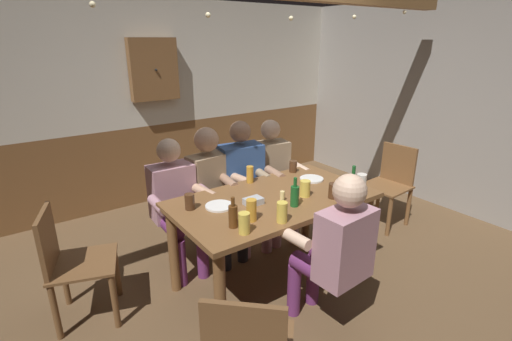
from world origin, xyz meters
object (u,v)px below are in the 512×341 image
at_px(person_1, 214,188).
at_px(pint_glass_0, 190,202).
at_px(pint_glass_4, 334,191).
at_px(person_2, 244,179).
at_px(pint_glass_5, 361,183).
at_px(bottle_2, 233,216).
at_px(plate_0, 219,206).
at_px(pint_glass_8, 293,166).
at_px(person_0, 176,200).
at_px(chair_empty_far_end, 390,183).
at_px(condiment_caddy, 253,201).
at_px(dining_table, 273,211).
at_px(wall_dart_cabinet, 154,69).
at_px(plate_1, 312,179).
at_px(pint_glass_1, 282,212).
at_px(pint_glass_6, 251,210).
at_px(chair_empty_near_left, 71,262).
at_px(person_4, 335,247).
at_px(pint_glass_2, 305,189).
at_px(bottle_1, 353,184).
at_px(pint_glass_7, 244,223).
at_px(table_candle, 282,196).
at_px(person_3, 273,174).
at_px(pint_glass_3, 250,174).
at_px(bottle_0, 295,195).

xyz_separation_m(person_1, pint_glass_0, (-0.47, -0.48, 0.16)).
bearing_deg(pint_glass_4, person_2, 102.07).
bearing_deg(pint_glass_5, bottle_2, 175.52).
relative_size(plate_0, pint_glass_8, 1.93).
relative_size(person_1, plate_0, 5.84).
height_order(person_0, chair_empty_far_end, person_0).
relative_size(person_1, condiment_caddy, 8.79).
bearing_deg(dining_table, pint_glass_4, -36.65).
bearing_deg(plate_0, wall_dart_cabinet, 79.89).
bearing_deg(plate_1, pint_glass_1, -146.98).
bearing_deg(pint_glass_1, condiment_caddy, 88.56).
bearing_deg(bottle_2, plate_0, 75.84).
xyz_separation_m(person_0, wall_dart_cabinet, (0.47, 1.50, 0.98)).
xyz_separation_m(dining_table, pint_glass_6, (-0.37, -0.22, 0.19)).
height_order(chair_empty_near_left, pint_glass_1, pint_glass_1).
bearing_deg(pint_glass_6, condiment_caddy, 51.99).
relative_size(person_0, person_4, 0.99).
bearing_deg(pint_glass_2, condiment_caddy, 165.03).
distance_m(bottle_1, pint_glass_2, 0.38).
bearing_deg(pint_glass_4, person_0, 134.06).
bearing_deg(pint_glass_5, pint_glass_1, -177.33).
height_order(pint_glass_0, wall_dart_cabinet, wall_dart_cabinet).
distance_m(chair_empty_far_end, pint_glass_7, 2.32).
bearing_deg(table_candle, chair_empty_far_end, 6.84).
xyz_separation_m(chair_empty_near_left, wall_dart_cabinet, (1.37, 1.69, 1.16)).
bearing_deg(bottle_1, person_3, 90.95).
distance_m(person_0, plate_0, 0.60).
height_order(dining_table, bottle_1, bottle_1).
distance_m(chair_empty_near_left, table_candle, 1.60).
bearing_deg(pint_glass_1, table_candle, 50.25).
bearing_deg(person_1, pint_glass_8, 149.16).
distance_m(pint_glass_2, pint_glass_3, 0.54).
distance_m(chair_empty_far_end, pint_glass_2, 1.57).
bearing_deg(pint_glass_1, bottle_1, 2.87).
bearing_deg(wall_dart_cabinet, bottle_2, -100.67).
bearing_deg(pint_glass_8, table_candle, -137.96).
height_order(chair_empty_near_left, pint_glass_3, pint_glass_3).
height_order(person_4, condiment_caddy, person_4).
bearing_deg(pint_glass_6, plate_0, 102.36).
relative_size(plate_1, pint_glass_2, 1.59).
relative_size(bottle_2, pint_glass_0, 1.80).
relative_size(dining_table, plate_1, 7.66).
relative_size(pint_glass_2, pint_glass_4, 1.09).
height_order(person_3, pint_glass_1, person_3).
distance_m(dining_table, pint_glass_2, 0.31).
height_order(bottle_0, bottle_2, bottle_0).
bearing_deg(pint_glass_1, person_2, 69.86).
bearing_deg(pint_glass_4, wall_dart_cabinet, 100.40).
bearing_deg(pint_glass_2, plate_0, 161.40).
distance_m(person_1, pint_glass_7, 1.09).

